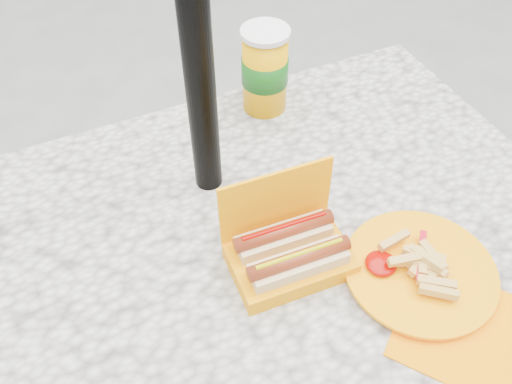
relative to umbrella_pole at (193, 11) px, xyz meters
name	(u,v)px	position (x,y,z in m)	size (l,w,h in m)	color
picnic_table	(244,277)	(0.00, -0.16, -0.46)	(1.20, 0.80, 0.75)	beige
umbrella_pole	(193,11)	(0.00, 0.00, 0.00)	(0.05, 0.05, 2.20)	black
hotdog_box	(289,251)	(0.05, -0.23, -0.31)	(0.20, 0.14, 0.16)	#FF9900
fries_plate	(423,274)	(0.23, -0.35, -0.34)	(0.27, 0.37, 0.05)	#FF8700
soda_cup	(265,70)	(0.19, 0.16, -0.26)	(0.10, 0.10, 0.18)	#FFAA00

